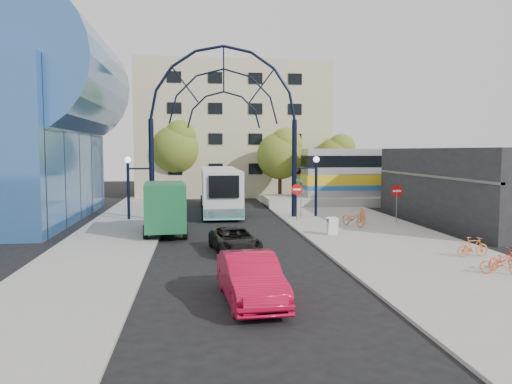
{
  "coord_description": "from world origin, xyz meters",
  "views": [
    {
      "loc": [
        -1.96,
        -20.96,
        4.84
      ],
      "look_at": [
        1.29,
        6.0,
        2.58
      ],
      "focal_mm": 35.0,
      "sensor_mm": 36.0,
      "label": 1
    }
  ],
  "objects": [
    {
      "name": "tree_north_c",
      "position": [
        12.12,
        27.93,
        4.28
      ],
      "size": [
        4.16,
        4.16,
        6.5
      ],
      "color": "#382314",
      "rests_on": "ground"
    },
    {
      "name": "ground",
      "position": [
        0.0,
        0.0,
        0.0
      ],
      "size": [
        120.0,
        120.0,
        0.0
      ],
      "primitive_type": "plane",
      "color": "black",
      "rests_on": "ground"
    },
    {
      "name": "sidewalk_east",
      "position": [
        8.0,
        4.0,
        0.06
      ],
      "size": [
        8.0,
        56.0,
        0.12
      ],
      "primitive_type": "cube",
      "color": "gray",
      "rests_on": "ground"
    },
    {
      "name": "commercial_block_east",
      "position": [
        16.0,
        10.0,
        2.5
      ],
      "size": [
        6.0,
        16.0,
        5.0
      ],
      "primitive_type": "cube",
      "color": "black",
      "rests_on": "ground"
    },
    {
      "name": "tree_north_b",
      "position": [
        -3.88,
        29.93,
        5.27
      ],
      "size": [
        5.12,
        5.12,
        8.0
      ],
      "color": "#382314",
      "rests_on": "ground"
    },
    {
      "name": "green_truck",
      "position": [
        -3.78,
        8.04,
        1.51
      ],
      "size": [
        2.66,
        6.14,
        3.03
      ],
      "rotation": [
        0.0,
        0.0,
        0.07
      ],
      "color": "black",
      "rests_on": "ground"
    },
    {
      "name": "bike_near_a",
      "position": [
        7.76,
        8.97,
        0.62
      ],
      "size": [
        1.42,
        2.0,
        1.0
      ],
      "primitive_type": "imported",
      "rotation": [
        0.0,
        0.0,
        0.45
      ],
      "color": "orange",
      "rests_on": "sidewalk_east"
    },
    {
      "name": "city_bus",
      "position": [
        -0.12,
        18.18,
        1.79
      ],
      "size": [
        2.98,
        12.47,
        3.42
      ],
      "rotation": [
        0.0,
        0.0,
        -0.0
      ],
      "color": "silver",
      "rests_on": "ground"
    },
    {
      "name": "plaza_west",
      "position": [
        -6.5,
        6.0,
        0.06
      ],
      "size": [
        5.0,
        50.0,
        0.12
      ],
      "primitive_type": "cube",
      "color": "gray",
      "rests_on": "ground"
    },
    {
      "name": "red_sedan",
      "position": [
        -0.26,
        -5.43,
        0.78
      ],
      "size": [
        2.01,
        4.83,
        1.55
      ],
      "primitive_type": "imported",
      "rotation": [
        0.0,
        0.0,
        0.08
      ],
      "color": "#B60B2E",
      "rests_on": "ground"
    },
    {
      "name": "train_car",
      "position": [
        20.0,
        22.0,
        2.9
      ],
      "size": [
        25.1,
        3.05,
        4.2
      ],
      "color": "#B7B7BC",
      "rests_on": "train_platform"
    },
    {
      "name": "sandwich_board",
      "position": [
        5.6,
        5.98,
        0.74
      ],
      "size": [
        0.55,
        0.61,
        0.99
      ],
      "color": "white",
      "rests_on": "sidewalk_east"
    },
    {
      "name": "stop_sign",
      "position": [
        4.8,
        12.0,
        1.99
      ],
      "size": [
        0.8,
        0.07,
        2.5
      ],
      "color": "slate",
      "rests_on": "sidewalk_east"
    },
    {
      "name": "black_suv",
      "position": [
        -0.17,
        2.42,
        0.59
      ],
      "size": [
        2.51,
        4.49,
        1.19
      ],
      "primitive_type": "imported",
      "rotation": [
        0.0,
        0.0,
        0.13
      ],
      "color": "black",
      "rests_on": "ground"
    },
    {
      "name": "tree_north_a",
      "position": [
        6.12,
        25.93,
        4.61
      ],
      "size": [
        4.48,
        4.48,
        7.0
      ],
      "color": "#382314",
      "rests_on": "ground"
    },
    {
      "name": "bike_far_b",
      "position": [
        10.25,
        -0.37,
        0.57
      ],
      "size": [
        1.5,
        0.5,
        0.89
      ],
      "primitive_type": "imported",
      "rotation": [
        0.0,
        0.0,
        1.63
      ],
      "color": "orange",
      "rests_on": "sidewalk_east"
    },
    {
      "name": "do_not_enter_sign",
      "position": [
        11.0,
        10.0,
        1.98
      ],
      "size": [
        0.76,
        0.07,
        2.48
      ],
      "color": "slate",
      "rests_on": "sidewalk_east"
    },
    {
      "name": "gateway_arch",
      "position": [
        0.0,
        14.0,
        8.56
      ],
      "size": [
        13.64,
        0.44,
        12.1
      ],
      "color": "black",
      "rests_on": "ground"
    },
    {
      "name": "train_platform",
      "position": [
        20.0,
        22.0,
        0.4
      ],
      "size": [
        32.0,
        5.0,
        0.8
      ],
      "primitive_type": "cube",
      "color": "gray",
      "rests_on": "ground"
    },
    {
      "name": "bike_near_b",
      "position": [
        8.83,
        10.29,
        0.6
      ],
      "size": [
        0.63,
        1.63,
        0.95
      ],
      "primitive_type": "imported",
      "rotation": [
        0.0,
        0.0,
        -0.12
      ],
      "color": "orange",
      "rests_on": "sidewalk_east"
    },
    {
      "name": "bike_far_a",
      "position": [
        10.14,
        -2.77,
        0.53
      ],
      "size": [
        1.66,
        0.93,
        0.83
      ],
      "primitive_type": "imported",
      "rotation": [
        0.0,
        0.0,
        1.83
      ],
      "color": "red",
      "rests_on": "sidewalk_east"
    },
    {
      "name": "apartment_block",
      "position": [
        2.0,
        34.97,
        7.0
      ],
      "size": [
        20.0,
        12.1,
        14.0
      ],
      "color": "#CCBB8D",
      "rests_on": "ground"
    },
    {
      "name": "bike_far_c",
      "position": [
        9.59,
        -3.5,
        0.53
      ],
      "size": [
        1.64,
        1.06,
        0.81
      ],
      "primitive_type": "imported",
      "rotation": [
        0.0,
        0.0,
        1.21
      ],
      "color": "orange",
      "rests_on": "sidewalk_east"
    },
    {
      "name": "street_name_sign",
      "position": [
        5.2,
        12.6,
        2.13
      ],
      "size": [
        0.7,
        0.7,
        2.8
      ],
      "color": "slate",
      "rests_on": "sidewalk_east"
    }
  ]
}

